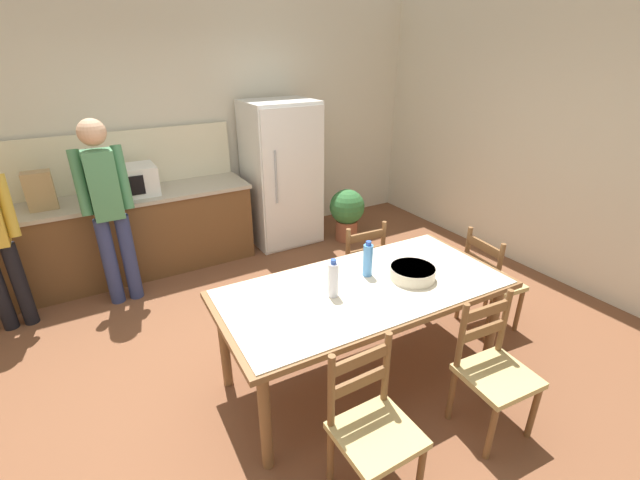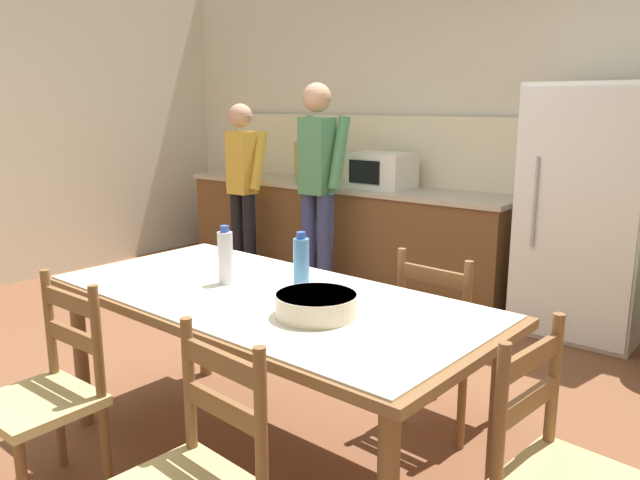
% 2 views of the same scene
% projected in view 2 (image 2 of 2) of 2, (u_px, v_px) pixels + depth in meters
% --- Properties ---
extents(ground_plane, '(8.32, 8.32, 0.00)m').
position_uv_depth(ground_plane, '(243.00, 394.00, 3.49)').
color(ground_plane, brown).
extents(wall_back, '(6.52, 0.12, 2.90)m').
position_uv_depth(wall_back, '(467.00, 121.00, 5.21)').
color(wall_back, beige).
rests_on(wall_back, ground).
extents(kitchen_counter, '(3.28, 0.66, 0.88)m').
position_uv_depth(kitchen_counter, '(341.00, 231.00, 5.70)').
color(kitchen_counter, brown).
rests_on(kitchen_counter, ground).
extents(counter_splashback, '(3.24, 0.03, 0.60)m').
position_uv_depth(counter_splashback, '(362.00, 148.00, 5.78)').
color(counter_splashback, beige).
rests_on(counter_splashback, kitchen_counter).
extents(refrigerator, '(0.81, 0.73, 1.73)m').
position_uv_depth(refrigerator, '(588.00, 212.00, 4.27)').
color(refrigerator, white).
rests_on(refrigerator, ground).
extents(microwave, '(0.50, 0.39, 0.30)m').
position_uv_depth(microwave, '(382.00, 170.00, 5.28)').
color(microwave, white).
rests_on(microwave, kitchen_counter).
extents(paper_bag, '(0.24, 0.16, 0.36)m').
position_uv_depth(paper_bag, '(309.00, 162.00, 5.75)').
color(paper_bag, tan).
rests_on(paper_bag, kitchen_counter).
extents(dining_table, '(2.07, 1.04, 0.78)m').
position_uv_depth(dining_table, '(266.00, 311.00, 2.72)').
color(dining_table, brown).
rests_on(dining_table, ground).
extents(bottle_near_centre, '(0.07, 0.07, 0.27)m').
position_uv_depth(bottle_near_centre, '(225.00, 257.00, 2.84)').
color(bottle_near_centre, silver).
rests_on(bottle_near_centre, dining_table).
extents(bottle_off_centre, '(0.07, 0.07, 0.27)m').
position_uv_depth(bottle_off_centre, '(301.00, 265.00, 2.71)').
color(bottle_off_centre, '#4C8ED6').
rests_on(bottle_off_centre, dining_table).
extents(serving_bowl, '(0.32, 0.32, 0.09)m').
position_uv_depth(serving_bowl, '(316.00, 303.00, 2.41)').
color(serving_bowl, beige).
rests_on(serving_bowl, dining_table).
extents(chair_head_end, '(0.44, 0.46, 0.91)m').
position_uv_depth(chair_head_end, '(563.00, 479.00, 1.95)').
color(chair_head_end, brown).
rests_on(chair_head_end, ground).
extents(chair_side_far_right, '(0.45, 0.43, 0.91)m').
position_uv_depth(chair_side_far_right, '(445.00, 342.00, 3.07)').
color(chair_side_far_right, brown).
rests_on(chair_side_far_right, ground).
extents(chair_side_near_left, '(0.42, 0.40, 0.91)m').
position_uv_depth(chair_side_near_left, '(47.00, 397.00, 2.49)').
color(chair_side_near_left, brown).
rests_on(chair_side_near_left, ground).
extents(person_at_sink, '(0.40, 0.28, 1.59)m').
position_uv_depth(person_at_sink, '(243.00, 182.00, 5.65)').
color(person_at_sink, black).
rests_on(person_at_sink, ground).
extents(person_at_counter, '(0.44, 0.30, 1.75)m').
position_uv_depth(person_at_counter, '(318.00, 179.00, 5.07)').
color(person_at_counter, navy).
rests_on(person_at_counter, ground).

